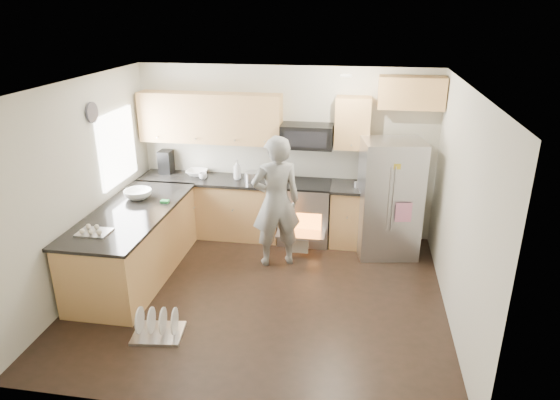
% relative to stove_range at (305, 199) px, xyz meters
% --- Properties ---
extents(ground, '(4.50, 4.50, 0.00)m').
position_rel_stove_range_xyz_m(ground, '(-0.35, -1.69, -0.68)').
color(ground, black).
rests_on(ground, ground).
extents(room_shell, '(4.54, 4.04, 2.62)m').
position_rel_stove_range_xyz_m(room_shell, '(-0.39, -1.68, 1.00)').
color(room_shell, beige).
rests_on(room_shell, ground).
extents(back_cabinet_run, '(4.45, 0.64, 2.50)m').
position_rel_stove_range_xyz_m(back_cabinet_run, '(-0.94, 0.06, 0.29)').
color(back_cabinet_run, tan).
rests_on(back_cabinet_run, ground).
extents(peninsula, '(0.96, 2.36, 1.04)m').
position_rel_stove_range_xyz_m(peninsula, '(-2.10, -1.44, -0.21)').
color(peninsula, tan).
rests_on(peninsula, ground).
extents(stove_range, '(0.76, 0.97, 1.79)m').
position_rel_stove_range_xyz_m(stove_range, '(0.00, 0.00, 0.00)').
color(stove_range, '#B7B7BC').
rests_on(stove_range, ground).
extents(refrigerator, '(0.93, 0.78, 1.69)m').
position_rel_stove_range_xyz_m(refrigerator, '(1.23, -0.24, 0.17)').
color(refrigerator, '#B7B7BC').
rests_on(refrigerator, ground).
extents(person, '(0.79, 0.66, 1.85)m').
position_rel_stove_range_xyz_m(person, '(-0.30, -0.82, 0.25)').
color(person, gray).
rests_on(person, ground).
extents(dish_rack, '(0.59, 0.49, 0.33)m').
position_rel_stove_range_xyz_m(dish_rack, '(-1.31, -2.67, -0.59)').
color(dish_rack, '#B7B7BC').
rests_on(dish_rack, ground).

